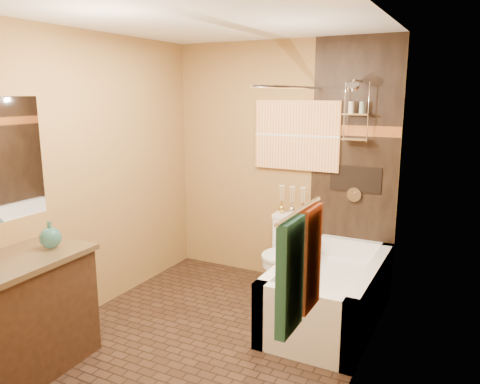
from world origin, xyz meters
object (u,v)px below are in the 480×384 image
Objects in this scene: bathtub at (330,297)px; vanity at (22,315)px; sunset_painting at (297,135)px; toilet at (285,253)px.

bathtub is 1.51× the size of vanity.
sunset_painting is at bearing 130.27° from bathtub.
bathtub is 2.46m from vanity.
toilet is 2.48m from vanity.
toilet is at bearing 61.38° from vanity.
vanity reaches higher than toilet.
bathtub is 2.02× the size of toilet.
sunset_painting is 0.60× the size of bathtub.
vanity is at bearing -114.18° from sunset_painting.
sunset_painting reaches higher than vanity.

